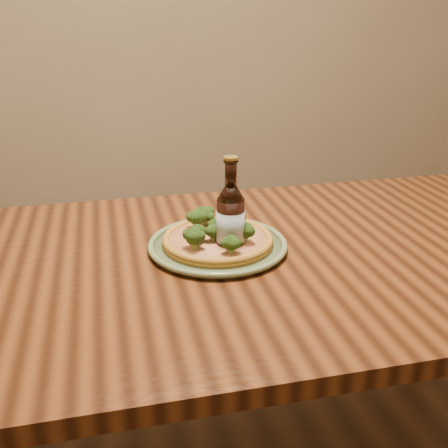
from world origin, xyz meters
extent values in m
cube|color=#4F2711|center=(0.00, 0.10, 0.73)|extent=(1.60, 0.90, 0.04)
cylinder|color=#4F2711|center=(0.73, 0.48, 0.35)|extent=(0.07, 0.07, 0.71)
cylinder|color=#5E6F4C|center=(-0.12, 0.14, 0.76)|extent=(0.30, 0.30, 0.01)
torus|color=#5E6F4C|center=(-0.12, 0.14, 0.76)|extent=(0.33, 0.33, 0.01)
torus|color=#5E6F4C|center=(-0.12, 0.14, 0.76)|extent=(0.26, 0.26, 0.01)
cylinder|color=#9E6E23|center=(-0.12, 0.14, 0.77)|extent=(0.26, 0.26, 0.01)
torus|color=#9E6E23|center=(-0.12, 0.14, 0.78)|extent=(0.26, 0.26, 0.02)
cylinder|color=#D7B983|center=(-0.12, 0.14, 0.78)|extent=(0.23, 0.23, 0.01)
sphere|color=#34591B|center=(-0.16, 0.21, 0.81)|extent=(0.05, 0.05, 0.04)
sphere|color=#34591B|center=(-0.12, 0.16, 0.80)|extent=(0.05, 0.05, 0.03)
sphere|color=#34591B|center=(-0.17, 0.13, 0.80)|extent=(0.05, 0.05, 0.04)
sphere|color=#34591B|center=(-0.11, 0.05, 0.80)|extent=(0.03, 0.03, 0.03)
sphere|color=#34591B|center=(-0.06, 0.17, 0.81)|extent=(0.05, 0.05, 0.04)
sphere|color=#34591B|center=(-0.13, 0.23, 0.81)|extent=(0.05, 0.05, 0.04)
sphere|color=#34591B|center=(-0.13, 0.13, 0.80)|extent=(0.04, 0.04, 0.03)
sphere|color=#34591B|center=(-0.07, 0.10, 0.81)|extent=(0.05, 0.05, 0.04)
sphere|color=#34591B|center=(-0.10, 0.14, 0.81)|extent=(0.05, 0.05, 0.04)
sphere|color=#34591B|center=(-0.18, 0.09, 0.81)|extent=(0.05, 0.05, 0.04)
cylinder|color=black|center=(-0.10, 0.11, 0.82)|extent=(0.06, 0.06, 0.14)
cone|color=black|center=(-0.10, 0.11, 0.90)|extent=(0.06, 0.06, 0.03)
cylinder|color=black|center=(-0.10, 0.11, 0.95)|extent=(0.03, 0.03, 0.06)
torus|color=black|center=(-0.10, 0.11, 0.97)|extent=(0.03, 0.03, 0.01)
cylinder|color=#A58C33|center=(-0.10, 0.11, 0.98)|extent=(0.03, 0.03, 0.01)
cylinder|color=#A3B6C5|center=(-0.10, 0.11, 0.82)|extent=(0.06, 0.06, 0.07)
camera|label=1|loc=(-0.36, -0.95, 1.28)|focal=42.00mm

